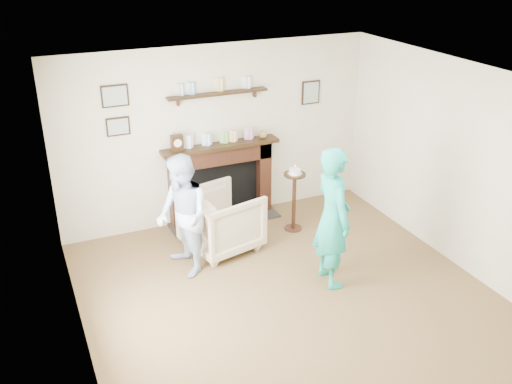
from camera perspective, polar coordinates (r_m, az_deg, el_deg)
ground at (r=6.51m, az=4.22°, el=-11.41°), size 5.00×5.00×0.00m
room_shell at (r=6.28m, az=1.72°, el=4.13°), size 4.54×5.02×2.52m
armchair at (r=7.63m, az=-3.39°, el=-5.52°), size 1.06×1.04×0.81m
man at (r=7.17m, az=-7.02°, el=-7.79°), size 0.63×0.78×1.50m
woman at (r=6.99m, az=7.27°, el=-8.74°), size 0.45×0.64×1.69m
pedestal_table at (r=7.82m, az=3.85°, el=0.17°), size 0.30×0.30×0.97m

